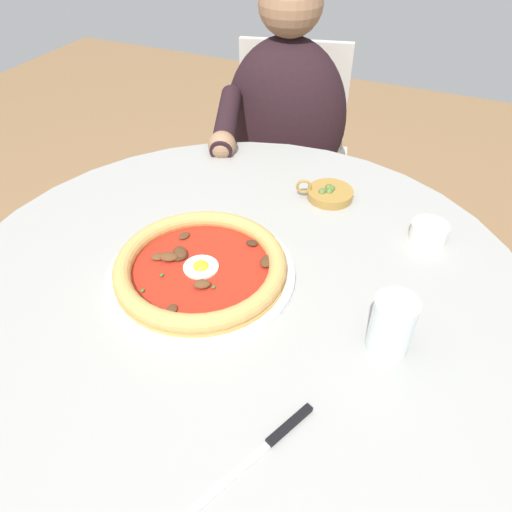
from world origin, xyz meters
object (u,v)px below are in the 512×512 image
at_px(pizza_on_plate, 201,268).
at_px(steak_knife, 270,442).
at_px(ramekin_capers, 429,231).
at_px(diner_person, 283,180).
at_px(cafe_chair_diner, 288,148).
at_px(dining_table, 240,331).
at_px(water_glass, 391,328).
at_px(olive_pan, 329,193).

xyz_separation_m(pizza_on_plate, steak_knife, (0.24, 0.23, -0.02)).
bearing_deg(ramekin_capers, diner_person, -134.54).
height_order(pizza_on_plate, ramekin_capers, pizza_on_plate).
xyz_separation_m(steak_knife, cafe_chair_diner, (-1.12, -0.40, -0.21)).
height_order(dining_table, pizza_on_plate, pizza_on_plate).
relative_size(dining_table, water_glass, 10.81).
distance_m(water_glass, cafe_chair_diner, 1.06).
xyz_separation_m(dining_table, cafe_chair_diner, (-0.87, -0.23, -0.08)).
relative_size(dining_table, pizza_on_plate, 3.13).
bearing_deg(dining_table, pizza_on_plate, -76.58).
bearing_deg(ramekin_capers, cafe_chair_diner, -139.72).
bearing_deg(water_glass, steak_knife, -24.85).
xyz_separation_m(dining_table, water_glass, (0.04, 0.27, 0.18)).
relative_size(steak_knife, ramekin_capers, 2.82).
bearing_deg(diner_person, dining_table, 15.08).
bearing_deg(dining_table, cafe_chair_diner, -165.05).
bearing_deg(water_glass, olive_pan, -150.09).
distance_m(dining_table, olive_pan, 0.36).
distance_m(dining_table, ramekin_capers, 0.41).
xyz_separation_m(steak_knife, olive_pan, (-0.57, -0.10, 0.01)).
bearing_deg(cafe_chair_diner, pizza_on_plate, 10.68).
height_order(ramekin_capers, diner_person, diner_person).
bearing_deg(diner_person, pizza_on_plate, 10.04).
relative_size(water_glass, diner_person, 0.09).
height_order(water_glass, cafe_chair_diner, cafe_chair_diner).
height_order(pizza_on_plate, cafe_chair_diner, cafe_chair_diner).
distance_m(diner_person, cafe_chair_diner, 0.14).
distance_m(pizza_on_plate, steak_knife, 0.34).
xyz_separation_m(water_glass, olive_pan, (-0.36, -0.20, -0.03)).
relative_size(pizza_on_plate, steak_knife, 1.68).
distance_m(dining_table, pizza_on_plate, 0.17).
bearing_deg(pizza_on_plate, dining_table, 103.42).
relative_size(pizza_on_plate, ramekin_capers, 4.72).
bearing_deg(steak_knife, ramekin_capers, 167.31).
relative_size(water_glass, steak_knife, 0.48).
relative_size(olive_pan, cafe_chair_diner, 0.14).
xyz_separation_m(water_glass, diner_person, (-0.77, -0.47, -0.29)).
relative_size(pizza_on_plate, diner_person, 0.30).
distance_m(water_glass, steak_knife, 0.24).
distance_m(olive_pan, cafe_chair_diner, 0.66).
bearing_deg(steak_knife, olive_pan, -169.74).
height_order(steak_knife, diner_person, diner_person).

